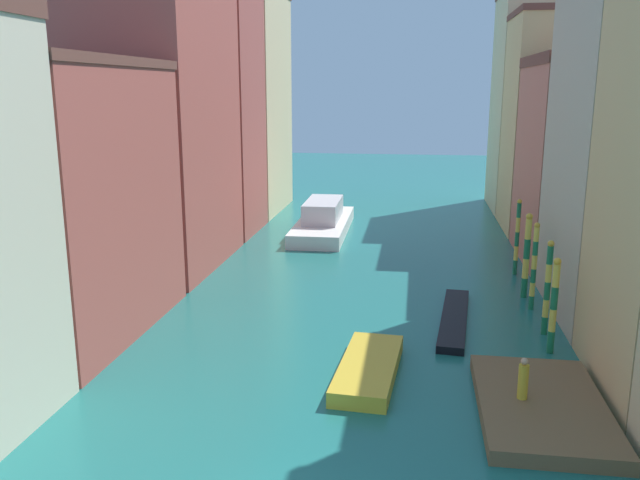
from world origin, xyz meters
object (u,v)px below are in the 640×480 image
object	(u,v)px
waterfront_dock	(541,406)
motorboat_0	(369,369)
mooring_pole_1	(547,287)
mooring_pole_0	(554,305)
person_on_dock	(523,380)
vaporetto_white	(323,221)
gondola_black	(454,319)
mooring_pole_4	(517,236)
mooring_pole_2	(534,266)
mooring_pole_3	(527,255)

from	to	relation	value
waterfront_dock	motorboat_0	distance (m)	6.72
mooring_pole_1	mooring_pole_0	bearing A→B (deg)	-93.71
person_on_dock	waterfront_dock	bearing A→B (deg)	0.27
person_on_dock	vaporetto_white	distance (m)	30.69
person_on_dock	mooring_pole_0	distance (m)	6.18
mooring_pole_1	gondola_black	size ratio (longest dim) A/B	0.53
mooring_pole_4	mooring_pole_0	bearing A→B (deg)	-91.07
waterfront_dock	mooring_pole_0	xyz separation A→B (m)	(1.39, 5.73, 1.95)
waterfront_dock	mooring_pole_2	distance (m)	11.89
mooring_pole_3	person_on_dock	bearing A→B (deg)	-98.92
mooring_pole_4	person_on_dock	bearing A→B (deg)	-97.17
mooring_pole_0	motorboat_0	size ratio (longest dim) A/B	0.68
vaporetto_white	mooring_pole_1	bearing A→B (deg)	-56.68
mooring_pole_0	mooring_pole_4	world-z (taller)	mooring_pole_4
mooring_pole_0	mooring_pole_3	distance (m)	7.91
waterfront_dock	gondola_black	bearing A→B (deg)	105.95
mooring_pole_0	gondola_black	world-z (taller)	mooring_pole_0
person_on_dock	mooring_pole_1	distance (m)	8.39
mooring_pole_4	waterfront_dock	bearing A→B (deg)	-95.05
person_on_dock	gondola_black	world-z (taller)	person_on_dock
gondola_black	mooring_pole_2	bearing A→B (deg)	31.97
mooring_pole_4	motorboat_0	bearing A→B (deg)	-116.25
mooring_pole_3	motorboat_0	bearing A→B (deg)	-124.28
mooring_pole_1	mooring_pole_4	world-z (taller)	mooring_pole_4
gondola_black	motorboat_0	world-z (taller)	motorboat_0
person_on_dock	mooring_pole_2	bearing A→B (deg)	79.23
mooring_pole_3	motorboat_0	xyz separation A→B (m)	(-7.80, -11.44, -2.12)
mooring_pole_0	mooring_pole_4	distance (m)	12.62
waterfront_dock	person_on_dock	xyz separation A→B (m)	(-0.69, -0.00, 0.98)
mooring_pole_4	mooring_pole_2	bearing A→B (deg)	-90.87
mooring_pole_2	motorboat_0	world-z (taller)	mooring_pole_2
waterfront_dock	mooring_pole_0	size ratio (longest dim) A/B	1.73
mooring_pole_2	vaporetto_white	size ratio (longest dim) A/B	0.37
motorboat_0	waterfront_dock	bearing A→B (deg)	-19.13
mooring_pole_2	mooring_pole_3	xyz separation A→B (m)	(-0.06, 2.04, 0.06)
vaporetto_white	gondola_black	size ratio (longest dim) A/B	1.45
mooring_pole_4	motorboat_0	world-z (taller)	mooring_pole_4
mooring_pole_1	mooring_pole_2	bearing A→B (deg)	90.26
gondola_black	mooring_pole_1	bearing A→B (deg)	-13.90
waterfront_dock	mooring_pole_4	bearing A→B (deg)	84.95
waterfront_dock	mooring_pole_0	bearing A→B (deg)	76.41
waterfront_dock	person_on_dock	bearing A→B (deg)	-179.73
mooring_pole_4	mooring_pole_3	bearing A→B (deg)	-92.03
person_on_dock	mooring_pole_4	xyz separation A→B (m)	(2.31, 18.36, 1.18)
waterfront_dock	mooring_pole_0	distance (m)	6.21
person_on_dock	motorboat_0	size ratio (longest dim) A/B	0.24
person_on_dock	mooring_pole_4	size ratio (longest dim) A/B	0.32
mooring_pole_1	motorboat_0	world-z (taller)	mooring_pole_1
waterfront_dock	motorboat_0	world-z (taller)	motorboat_0
waterfront_dock	mooring_pole_2	bearing A→B (deg)	82.54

